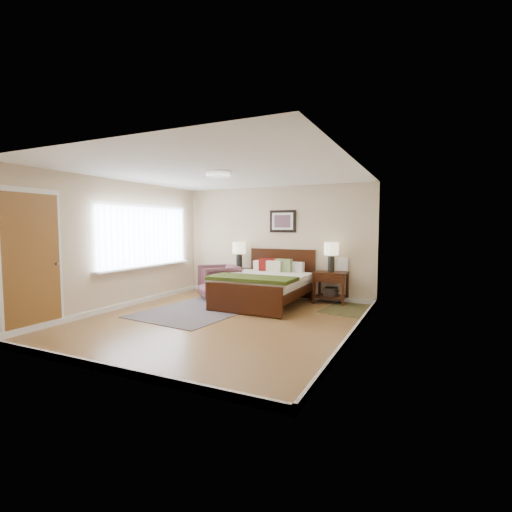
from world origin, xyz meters
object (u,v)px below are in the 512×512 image
nightstand_left (239,274)px  rug_persian (199,310)px  nightstand_right (331,284)px  lamp_left (239,251)px  armchair (219,282)px  lamp_right (331,252)px  bed (265,281)px

nightstand_left → rug_persian: nightstand_left is taller
nightstand_right → lamp_left: bearing=179.6°
armchair → rug_persian: bearing=-32.9°
nightstand_left → armchair: size_ratio=0.75×
lamp_left → rug_persian: size_ratio=0.26×
nightstand_right → lamp_right: size_ratio=1.09×
nightstand_left → lamp_left: 0.54m
lamp_right → armchair: 2.54m
bed → nightstand_right: size_ratio=3.01×
nightstand_left → rug_persian: bearing=-87.7°
rug_persian → armchair: bearing=108.2°
armchair → rug_persian: size_ratio=0.35×
bed → armchair: bearing=173.4°
bed → lamp_left: lamp_left is taller
lamp_right → rug_persian: (-2.11, -1.76, -1.07)m
lamp_left → armchair: 0.92m
armchair → rug_persian: (0.25, -1.15, -0.37)m
nightstand_right → bed: bearing=-147.7°
lamp_right → armchair: bearing=-165.4°
bed → nightstand_right: bearing=32.3°
rug_persian → bed: bearing=52.9°
lamp_left → armchair: bearing=-106.8°
bed → nightstand_right: bed is taller
nightstand_right → rug_persian: (-2.11, -1.75, -0.39)m
nightstand_left → bed: bearing=-36.0°
bed → lamp_right: size_ratio=3.27×
nightstand_right → lamp_right: lamp_right is taller
bed → rug_persian: bed is taller
bed → armchair: 1.21m
lamp_right → rug_persian: bearing=-140.0°
lamp_right → bed: bearing=-147.2°
rug_persian → nightstand_left: bearing=98.0°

